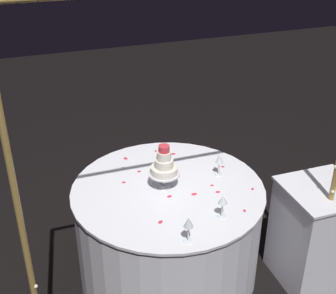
% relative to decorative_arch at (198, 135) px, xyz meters
% --- Properties ---
extents(ground_plane, '(12.00, 12.00, 0.00)m').
position_rel_decorative_arch_xyz_m(ground_plane, '(0.00, -0.50, -1.45)').
color(ground_plane, black).
extents(decorative_arch, '(2.02, 0.06, 2.24)m').
position_rel_decorative_arch_xyz_m(decorative_arch, '(0.00, 0.00, 0.00)').
color(decorative_arch, olive).
rests_on(decorative_arch, ground).
extents(main_table, '(1.36, 1.36, 0.79)m').
position_rel_decorative_arch_xyz_m(main_table, '(0.00, -0.50, -1.06)').
color(main_table, white).
rests_on(main_table, ground).
extents(side_table, '(0.52, 0.52, 0.80)m').
position_rel_decorative_arch_xyz_m(side_table, '(-1.02, -0.12, -1.05)').
color(side_table, white).
rests_on(side_table, ground).
extents(tiered_cake, '(0.22, 0.22, 0.32)m').
position_rel_decorative_arch_xyz_m(tiered_cake, '(0.02, -0.54, -0.50)').
color(tiered_cake, silver).
rests_on(tiered_cake, main_table).
extents(wine_glass_0, '(0.06, 0.06, 0.16)m').
position_rel_decorative_arch_xyz_m(wine_glass_0, '(-0.22, -0.09, -0.55)').
color(wine_glass_0, silver).
rests_on(wine_glass_0, main_table).
extents(wine_glass_1, '(0.06, 0.06, 0.17)m').
position_rel_decorative_arch_xyz_m(wine_glass_1, '(-0.41, -0.56, -0.54)').
color(wine_glass_1, silver).
rests_on(wine_glass_1, main_table).
extents(wine_glass_2, '(0.06, 0.06, 0.18)m').
position_rel_decorative_arch_xyz_m(wine_glass_2, '(0.07, 0.07, -0.53)').
color(wine_glass_2, silver).
rests_on(wine_glass_2, main_table).
extents(rose_petal_0, '(0.04, 0.05, 0.00)m').
position_rel_decorative_arch_xyz_m(rose_petal_0, '(0.18, -1.00, -0.66)').
color(rose_petal_0, '#E02D47').
rests_on(rose_petal_0, main_table).
extents(rose_petal_1, '(0.04, 0.03, 0.00)m').
position_rel_decorative_arch_xyz_m(rose_petal_1, '(-0.14, -0.37, -0.66)').
color(rose_petal_1, '#E02D47').
rests_on(rose_petal_1, main_table).
extents(rose_petal_2, '(0.04, 0.03, 0.00)m').
position_rel_decorative_arch_xyz_m(rose_petal_2, '(0.28, -0.68, -0.66)').
color(rose_petal_2, '#E02D47').
rests_on(rose_petal_2, main_table).
extents(rose_petal_3, '(0.03, 0.02, 0.00)m').
position_rel_decorative_arch_xyz_m(rose_petal_3, '(-0.31, -0.43, -0.66)').
color(rose_petal_3, '#E02D47').
rests_on(rose_petal_3, main_table).
extents(rose_petal_4, '(0.02, 0.03, 0.00)m').
position_rel_decorative_arch_xyz_m(rose_petal_4, '(-0.08, -1.04, -0.66)').
color(rose_petal_4, '#E02D47').
rests_on(rose_petal_4, main_table).
extents(rose_petal_5, '(0.04, 0.03, 0.00)m').
position_rel_decorative_arch_xyz_m(rose_petal_5, '(-0.20, -0.95, -0.66)').
color(rose_petal_5, '#E02D47').
rests_on(rose_petal_5, main_table).
extents(rose_petal_6, '(0.04, 0.03, 0.00)m').
position_rel_decorative_arch_xyz_m(rose_petal_6, '(-0.31, -0.34, -0.66)').
color(rose_petal_6, '#E02D47').
rests_on(rose_petal_6, main_table).
extents(rose_petal_7, '(0.04, 0.04, 0.00)m').
position_rel_decorative_arch_xyz_m(rose_petal_7, '(0.17, -0.16, -0.66)').
color(rose_petal_7, '#E02D47').
rests_on(rose_petal_7, main_table).
extents(rose_petal_8, '(0.03, 0.03, 0.00)m').
position_rel_decorative_arch_xyz_m(rose_petal_8, '(-0.56, -0.30, -0.66)').
color(rose_petal_8, '#E02D47').
rests_on(rose_petal_8, main_table).
extents(rose_petal_9, '(0.03, 0.02, 0.00)m').
position_rel_decorative_arch_xyz_m(rose_petal_9, '(-0.49, -0.64, -0.66)').
color(rose_petal_9, '#E02D47').
rests_on(rose_petal_9, main_table).
extents(rose_petal_10, '(0.03, 0.02, 0.00)m').
position_rel_decorative_arch_xyz_m(rose_petal_10, '(-0.11, -0.61, -0.66)').
color(rose_petal_10, '#E02D47').
rests_on(rose_petal_10, main_table).
extents(rose_petal_11, '(0.04, 0.03, 0.00)m').
position_rel_decorative_arch_xyz_m(rose_petal_11, '(0.02, -0.40, -0.66)').
color(rose_petal_11, '#E02D47').
rests_on(rose_petal_11, main_table).
extents(rose_petal_12, '(0.03, 0.02, 0.00)m').
position_rel_decorative_arch_xyz_m(rose_petal_12, '(0.13, -0.78, -0.66)').
color(rose_petal_12, '#E02D47').
rests_on(rose_petal_12, main_table).
extents(rose_petal_13, '(0.03, 0.03, 0.00)m').
position_rel_decorative_arch_xyz_m(rose_petal_13, '(-0.38, -0.09, -0.66)').
color(rose_petal_13, '#E02D47').
rests_on(rose_petal_13, main_table).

